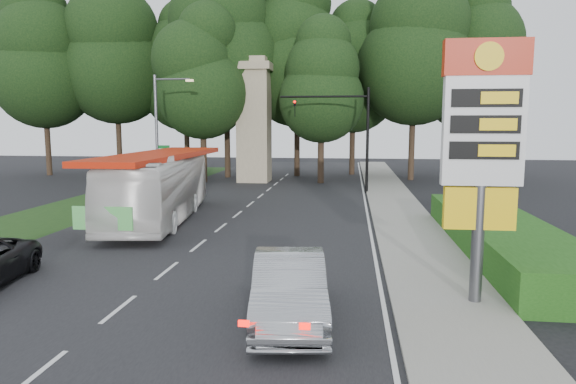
# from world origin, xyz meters

# --- Properties ---
(ground) EXTENTS (120.00, 120.00, 0.00)m
(ground) POSITION_xyz_m (0.00, 0.00, 0.00)
(ground) COLOR black
(ground) RESTS_ON ground
(road_surface) EXTENTS (14.00, 80.00, 0.02)m
(road_surface) POSITION_xyz_m (0.00, 12.00, 0.01)
(road_surface) COLOR black
(road_surface) RESTS_ON ground
(sidewalk_right) EXTENTS (3.00, 80.00, 0.12)m
(sidewalk_right) POSITION_xyz_m (8.50, 12.00, 0.06)
(sidewalk_right) COLOR gray
(sidewalk_right) RESTS_ON ground
(grass_verge_left) EXTENTS (5.00, 50.00, 0.02)m
(grass_verge_left) POSITION_xyz_m (-9.50, 18.00, 0.01)
(grass_verge_left) COLOR #193814
(grass_verge_left) RESTS_ON ground
(hedge) EXTENTS (3.00, 14.00, 1.20)m
(hedge) POSITION_xyz_m (11.50, 8.00, 0.60)
(hedge) COLOR #1D4D14
(hedge) RESTS_ON ground
(gas_station_pylon) EXTENTS (2.10, 0.45, 6.85)m
(gas_station_pylon) POSITION_xyz_m (9.20, 1.99, 4.45)
(gas_station_pylon) COLOR #59595E
(gas_station_pylon) RESTS_ON ground
(traffic_signal_mast) EXTENTS (6.10, 0.35, 7.20)m
(traffic_signal_mast) POSITION_xyz_m (5.68, 24.00, 4.67)
(traffic_signal_mast) COLOR black
(traffic_signal_mast) RESTS_ON ground
(streetlight_signs) EXTENTS (2.75, 0.98, 8.00)m
(streetlight_signs) POSITION_xyz_m (-6.99, 22.01, 4.44)
(streetlight_signs) COLOR #59595E
(streetlight_signs) RESTS_ON ground
(monument) EXTENTS (3.00, 3.00, 10.05)m
(monument) POSITION_xyz_m (-2.00, 30.00, 5.10)
(monument) COLOR gray
(monument) RESTS_ON ground
(tree_far_west) EXTENTS (8.96, 8.96, 17.60)m
(tree_far_west) POSITION_xyz_m (-22.00, 33.00, 10.68)
(tree_far_west) COLOR #2D2116
(tree_far_west) RESTS_ON ground
(tree_west_mid) EXTENTS (9.80, 9.80, 19.25)m
(tree_west_mid) POSITION_xyz_m (-16.00, 35.00, 11.69)
(tree_west_mid) COLOR #2D2116
(tree_west_mid) RESTS_ON ground
(tree_west_near) EXTENTS (8.40, 8.40, 16.50)m
(tree_west_near) POSITION_xyz_m (-10.00, 37.00, 10.02)
(tree_west_near) COLOR #2D2116
(tree_west_near) RESTS_ON ground
(tree_center_left) EXTENTS (10.08, 10.08, 19.80)m
(tree_center_left) POSITION_xyz_m (-5.00, 33.00, 12.02)
(tree_center_left) COLOR #2D2116
(tree_center_left) RESTS_ON ground
(tree_center_right) EXTENTS (9.24, 9.24, 18.15)m
(tree_center_right) POSITION_xyz_m (1.00, 35.00, 11.02)
(tree_center_right) COLOR #2D2116
(tree_center_right) RESTS_ON ground
(tree_east_near) EXTENTS (8.12, 8.12, 15.95)m
(tree_east_near) POSITION_xyz_m (6.00, 37.00, 9.68)
(tree_east_near) COLOR #2D2116
(tree_east_near) RESTS_ON ground
(tree_east_mid) EXTENTS (9.52, 9.52, 18.70)m
(tree_east_mid) POSITION_xyz_m (11.00, 33.00, 11.35)
(tree_east_mid) COLOR #2D2116
(tree_east_mid) RESTS_ON ground
(tree_far_east) EXTENTS (8.68, 8.68, 17.05)m
(tree_far_east) POSITION_xyz_m (16.00, 35.00, 10.35)
(tree_far_east) COLOR #2D2116
(tree_far_east) RESTS_ON ground
(tree_monument_left) EXTENTS (7.28, 7.28, 14.30)m
(tree_monument_left) POSITION_xyz_m (-6.00, 29.00, 8.68)
(tree_monument_left) COLOR #2D2116
(tree_monument_left) RESTS_ON ground
(tree_monument_right) EXTENTS (6.72, 6.72, 13.20)m
(tree_monument_right) POSITION_xyz_m (3.50, 29.50, 8.01)
(tree_monument_right) COLOR #2D2116
(tree_monument_right) RESTS_ON ground
(transit_bus) EXTENTS (4.41, 12.29, 3.35)m
(transit_bus) POSITION_xyz_m (-3.44, 12.45, 1.67)
(transit_bus) COLOR white
(transit_bus) RESTS_ON ground
(sedan_silver) EXTENTS (2.30, 5.08, 1.62)m
(sedan_silver) POSITION_xyz_m (4.45, 0.34, 0.81)
(sedan_silver) COLOR #A1A4A9
(sedan_silver) RESTS_ON ground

